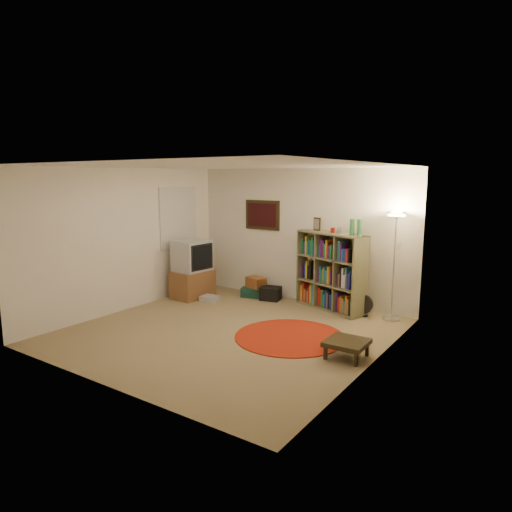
{
  "coord_description": "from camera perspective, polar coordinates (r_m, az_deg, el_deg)",
  "views": [
    {
      "loc": [
        4.1,
        -5.31,
        2.33
      ],
      "look_at": [
        0.1,
        0.6,
        1.1
      ],
      "focal_mm": 32.0,
      "sensor_mm": 36.0,
      "label": 1
    }
  ],
  "objects": [
    {
      "name": "tv_stand",
      "position": [
        8.99,
        -7.94,
        -1.77
      ],
      "size": [
        0.6,
        0.81,
        1.13
      ],
      "rotation": [
        0.0,
        0.0,
        -0.07
      ],
      "color": "brown",
      "rests_on": "ground"
    },
    {
      "name": "duffel_bag",
      "position": [
        8.81,
        1.84,
        -4.69
      ],
      "size": [
        0.43,
        0.38,
        0.26
      ],
      "rotation": [
        0.0,
        0.0,
        0.23
      ],
      "color": "black",
      "rests_on": "ground"
    },
    {
      "name": "suitcase",
      "position": [
        9.05,
        0.24,
        -4.51
      ],
      "size": [
        0.67,
        0.52,
        0.19
      ],
      "rotation": [
        0.0,
        0.0,
        0.25
      ],
      "color": "#133429",
      "rests_on": "ground"
    },
    {
      "name": "side_table",
      "position": [
        6.17,
        11.28,
        -10.64
      ],
      "size": [
        0.52,
        0.52,
        0.24
      ],
      "rotation": [
        0.0,
        0.0,
        0.02
      ],
      "color": "black",
      "rests_on": "ground"
    },
    {
      "name": "red_rug",
      "position": [
        6.86,
        4.27,
        -10.02
      ],
      "size": [
        1.64,
        1.64,
        0.01
      ],
      "color": "maroon",
      "rests_on": "ground"
    },
    {
      "name": "bookshelf",
      "position": [
        8.21,
        9.27,
        -2.03
      ],
      "size": [
        1.43,
        0.83,
        1.66
      ],
      "rotation": [
        0.0,
        0.0,
        -0.34
      ],
      "color": "#666544",
      "rests_on": "ground"
    },
    {
      "name": "floor_lamp",
      "position": [
        7.66,
        17.08,
        3.05
      ],
      "size": [
        0.42,
        0.42,
        1.79
      ],
      "rotation": [
        0.0,
        0.0,
        0.26
      ],
      "color": "silver",
      "rests_on": "ground"
    },
    {
      "name": "room",
      "position": [
        6.86,
        -3.64,
        0.79
      ],
      "size": [
        4.54,
        4.54,
        2.54
      ],
      "color": "#88754F",
      "rests_on": "ground"
    },
    {
      "name": "wicker_basket",
      "position": [
        8.98,
        -0.0,
        -3.31
      ],
      "size": [
        0.42,
        0.35,
        0.21
      ],
      "rotation": [
        0.0,
        0.0,
        -0.28
      ],
      "color": "brown",
      "rests_on": "suitcase"
    },
    {
      "name": "floor_fan",
      "position": [
        7.98,
        13.2,
        -6.01
      ],
      "size": [
        0.34,
        0.21,
        0.39
      ],
      "rotation": [
        0.0,
        0.0,
        0.19
      ],
      "color": "black",
      "rests_on": "ground"
    },
    {
      "name": "dvd_box",
      "position": [
        8.77,
        -5.82,
        -5.31
      ],
      "size": [
        0.33,
        0.28,
        0.1
      ],
      "rotation": [
        0.0,
        0.0,
        0.05
      ],
      "color": "#BBBCC0",
      "rests_on": "ground"
    }
  ]
}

